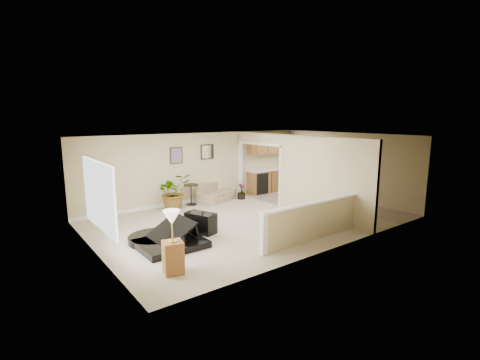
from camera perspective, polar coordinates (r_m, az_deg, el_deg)
floor at (r=10.60m, az=1.87°, el=-6.48°), size 9.00×9.00×0.00m
back_wall at (r=12.76m, az=-6.57°, el=2.08°), size 9.00×0.04×2.50m
front_wall at (r=8.24m, az=15.11°, el=-2.75°), size 9.00×0.04×2.50m
left_wall at (r=8.32m, az=-23.06°, el=-3.10°), size 0.04×6.00×2.50m
right_wall at (r=13.56m, az=16.91°, el=2.19°), size 0.04×6.00×2.50m
ceiling at (r=10.17m, az=1.95°, el=7.14°), size 9.00×6.00×0.04m
kitchen_vinyl at (r=12.74m, az=13.01°, el=-3.84°), size 2.70×6.00×0.01m
interior_partition at (r=11.69m, az=8.02°, el=1.14°), size 0.18×5.99×2.50m
pony_half_wall at (r=8.91m, az=11.63°, el=-6.49°), size 3.42×0.22×1.00m
left_window at (r=7.81m, az=-22.15°, el=-2.38°), size 0.05×2.15×1.45m
wall_art_left at (r=12.22m, az=-10.40°, el=3.98°), size 0.48×0.04×0.58m
wall_mirror at (r=12.82m, az=-5.40°, el=4.62°), size 0.55×0.04×0.55m
kitchen_cabinets at (r=14.47m, az=4.97°, el=1.56°), size 2.36×0.65×2.33m
piano at (r=8.54m, az=-12.08°, el=-6.68°), size 1.82×1.88×1.43m
piano_bench at (r=9.42m, az=-6.47°, el=-6.97°), size 0.68×0.92×0.55m
loveseat at (r=12.89m, az=-4.00°, el=-2.00°), size 1.76×1.34×0.84m
accent_table at (r=12.31m, az=-8.03°, el=-1.92°), size 0.51×0.51×0.74m
palm_plant at (r=11.78m, az=-10.80°, el=-1.94°), size 1.10×0.96×1.22m
small_plant at (r=13.13m, az=0.22°, el=-2.07°), size 0.41×0.41×0.58m
lamp_stand at (r=7.09m, az=-10.98°, el=-10.69°), size 0.45×0.45×1.28m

